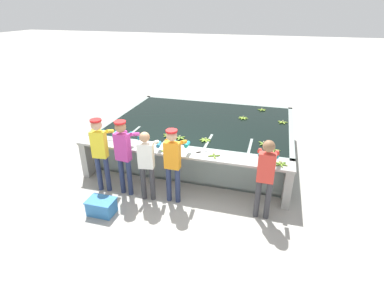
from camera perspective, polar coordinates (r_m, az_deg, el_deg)
The scene contains 22 objects.
ground_plane at distance 6.87m, azimuth -2.92°, elevation -9.26°, with size 80.00×80.00×0.00m, color #A3A099.
wash_tank at distance 8.57m, azimuth 1.87°, elevation 1.59°, with size 4.91×3.69×0.94m.
work_ledge at distance 6.70m, azimuth -2.43°, elevation -3.48°, with size 4.91×0.45×0.94m.
worker_0 at distance 6.77m, azimuth -17.07°, elevation -0.72°, with size 0.46×0.74×1.72m.
worker_1 at distance 6.51m, azimuth -12.87°, elevation -1.20°, with size 0.46×0.74×1.73m.
worker_2 at distance 6.29m, azimuth -8.63°, elevation -3.01°, with size 0.48×0.73×1.58m.
worker_3 at distance 6.13m, azimuth -3.65°, elevation -2.85°, with size 0.41×0.72×1.66m.
worker_4 at distance 5.81m, azimuth 13.88°, elevation -5.26°, with size 0.41×0.72×1.68m.
banana_bunch_floating_0 at distance 7.11m, azimuth 13.46°, elevation 0.07°, with size 0.25×0.25×0.08m.
banana_bunch_floating_1 at distance 7.39m, azimuth -4.58°, elevation 1.70°, with size 0.28×0.27×0.08m.
banana_bunch_floating_2 at distance 7.11m, azimuth 2.53°, elevation 0.77°, with size 0.28×0.28×0.08m.
banana_bunch_floating_3 at distance 8.56m, azimuth 16.87°, elevation 3.99°, with size 0.28×0.27×0.08m.
banana_bunch_floating_4 at distance 9.45m, azimuth 13.19°, elevation 6.36°, with size 0.27×0.28×0.08m.
banana_bunch_floating_5 at distance 8.64m, azimuth 9.72°, elevation 4.90°, with size 0.28×0.28×0.08m.
banana_bunch_floating_6 at distance 6.87m, azimuth 15.35°, elevation -1.06°, with size 0.28×0.28×0.08m.
banana_bunch_floating_7 at distance 7.22m, azimuth -2.30°, elevation 1.17°, with size 0.28×0.27×0.08m.
banana_bunch_ledge_0 at distance 6.38m, azimuth 4.23°, elevation -2.20°, with size 0.27×0.27×0.08m.
banana_bunch_ledge_1 at distance 6.30m, azimuth 16.55°, elevation -3.63°, with size 0.28×0.28×0.08m.
banana_bunch_ledge_2 at distance 6.58m, azimuth -4.82°, elevation -1.35°, with size 0.27×0.27×0.08m.
knife_0 at distance 7.39m, azimuth -16.48°, elevation 0.64°, with size 0.32×0.19×0.02m.
knife_1 at distance 6.55m, azimuth 1.83°, elevation -1.46°, with size 0.29×0.24×0.02m.
crate at distance 6.44m, azimuth -16.85°, elevation -11.33°, with size 0.55×0.39×0.32m.
Camera 1 is at (1.89, -5.36, 3.86)m, focal length 28.00 mm.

